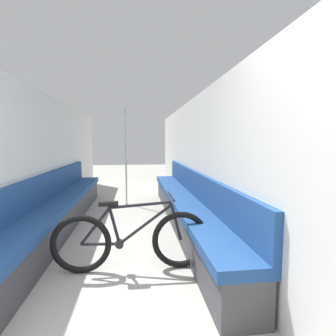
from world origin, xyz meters
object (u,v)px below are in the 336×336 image
object	(u,v)px
bench_seat_row_left	(59,211)
bench_seat_row_right	(185,207)
grab_pole_near	(126,158)
bicycle	(132,240)

from	to	relation	value
bench_seat_row_left	bench_seat_row_right	bearing A→B (deg)	0.00
bench_seat_row_left	bench_seat_row_right	size ratio (longest dim) A/B	1.00
bench_seat_row_left	grab_pole_near	world-z (taller)	grab_pole_near
bench_seat_row_left	bicycle	world-z (taller)	bench_seat_row_left
bicycle	grab_pole_near	world-z (taller)	grab_pole_near
bench_seat_row_left	grab_pole_near	bearing A→B (deg)	57.59
bench_seat_row_right	grab_pole_near	distance (m)	2.02
bench_seat_row_right	bicycle	distance (m)	1.71
bench_seat_row_left	bicycle	bearing A→B (deg)	-51.79
bench_seat_row_left	bicycle	size ratio (longest dim) A/B	3.02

